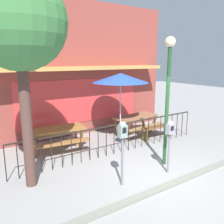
{
  "coord_description": "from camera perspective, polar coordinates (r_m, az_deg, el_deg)",
  "views": [
    {
      "loc": [
        -4.12,
        -3.96,
        2.94
      ],
      "look_at": [
        0.04,
        2.29,
        1.27
      ],
      "focal_mm": 37.91,
      "sensor_mm": 36.0,
      "label": 1
    }
  ],
  "objects": [
    {
      "name": "street_tree",
      "position": [
        5.56,
        -21.57,
        19.1
      ],
      "size": [
        2.05,
        2.05,
        4.73
      ],
      "color": "#4F332C",
      "rests_on": "ground"
    },
    {
      "name": "pub_storefront",
      "position": [
        9.51,
        -8.1,
        10.01
      ],
      "size": [
        7.93,
        1.37,
        5.12
      ],
      "color": "brown",
      "rests_on": "ground"
    },
    {
      "name": "patio_bench",
      "position": [
        9.16,
        10.62,
        -4.12
      ],
      "size": [
        1.42,
        0.41,
        0.48
      ],
      "color": "brown",
      "rests_on": "ground"
    },
    {
      "name": "patio_fence_front",
      "position": [
        7.51,
        1.42,
        -5.15
      ],
      "size": [
        6.69,
        0.04,
        0.97
      ],
      "color": "black",
      "rests_on": "ground"
    },
    {
      "name": "picnic_table_right",
      "position": [
        9.4,
        5.75,
        -1.9
      ],
      "size": [
        1.95,
        1.57,
        0.79
      ],
      "color": "brown",
      "rests_on": "ground"
    },
    {
      "name": "curb_edge",
      "position": [
        6.15,
        14.58,
        -16.47
      ],
      "size": [
        11.11,
        0.2,
        0.11
      ],
      "primitive_type": "cube",
      "color": "gray",
      "rests_on": "ground"
    },
    {
      "name": "ground",
      "position": [
        6.42,
        11.47,
        -15.0
      ],
      "size": [
        40.0,
        40.0,
        0.0
      ],
      "primitive_type": "plane",
      "color": "gray"
    },
    {
      "name": "picnic_table_left",
      "position": [
        7.9,
        -13.23,
        -4.96
      ],
      "size": [
        1.93,
        1.54,
        0.79
      ],
      "color": "#94622F",
      "rests_on": "ground"
    },
    {
      "name": "patio_umbrella",
      "position": [
        8.4,
        2.09,
        8.13
      ],
      "size": [
        1.99,
        1.99,
        2.48
      ],
      "color": "black",
      "rests_on": "ground"
    },
    {
      "name": "street_lamp",
      "position": [
        6.53,
        13.41,
        6.89
      ],
      "size": [
        0.28,
        0.28,
        3.53
      ],
      "color": "#204B26",
      "rests_on": "ground"
    },
    {
      "name": "parking_meter_near",
      "position": [
        6.27,
        13.77,
        -4.92
      ],
      "size": [
        0.18,
        0.17,
        1.42
      ],
      "color": "slate",
      "rests_on": "ground"
    },
    {
      "name": "parking_meter_far",
      "position": [
        5.44,
        2.55,
        -5.93
      ],
      "size": [
        0.18,
        0.17,
        1.58
      ],
      "color": "slate",
      "rests_on": "ground"
    }
  ]
}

